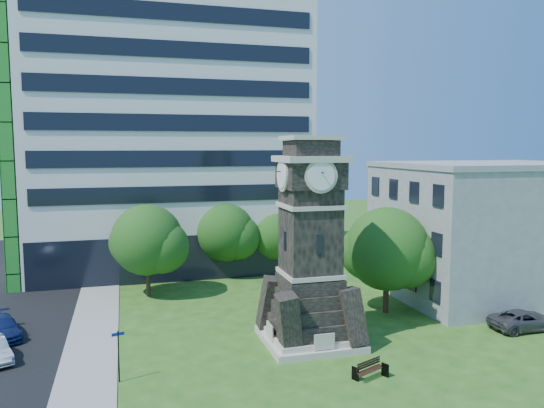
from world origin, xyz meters
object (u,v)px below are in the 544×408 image
object	(u,v)px
car_east_lot	(524,320)
street_sign	(118,350)
clock_tower	(310,255)
park_bench	(370,369)
car_street_north	(2,328)

from	to	relation	value
car_east_lot	street_sign	bearing A→B (deg)	92.34
street_sign	car_east_lot	bearing A→B (deg)	-14.06
clock_tower	park_bench	xyz separation A→B (m)	(1.25, -5.50, -4.80)
clock_tower	street_sign	xyz separation A→B (m)	(-10.89, -2.55, -3.65)
car_street_north	park_bench	xyz separation A→B (m)	(19.04, -11.27, -0.15)
car_street_north	street_sign	size ratio (longest dim) A/B	1.66
clock_tower	street_sign	distance (m)	11.77
car_street_north	car_east_lot	distance (m)	32.55
street_sign	park_bench	bearing A→B (deg)	-29.70
car_street_north	street_sign	xyz separation A→B (m)	(6.89, -8.32, 1.00)
clock_tower	car_east_lot	xyz separation A→B (m)	(13.90, -1.70, -4.65)
park_bench	street_sign	world-z (taller)	street_sign
clock_tower	car_east_lot	size ratio (longest dim) A/B	2.71
car_street_north	street_sign	bearing A→B (deg)	-69.72
clock_tower	street_sign	world-z (taller)	clock_tower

